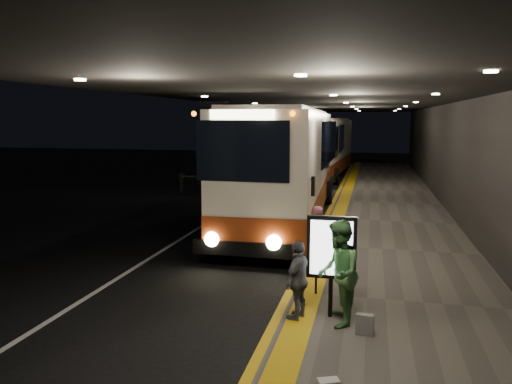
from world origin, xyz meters
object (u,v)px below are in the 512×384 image
at_px(coach_second, 323,150).
at_px(stanchion_post, 316,267).
at_px(info_sign, 331,249).
at_px(bag_polka, 365,324).
at_px(passenger_boarding, 319,235).
at_px(coach_main, 286,170).
at_px(passenger_waiting_grey, 299,280).
at_px(passenger_waiting_green, 338,273).

xyz_separation_m(coach_second, stanchion_post, (2.07, -22.71, -1.06)).
distance_m(info_sign, stanchion_post, 1.39).
bearing_deg(bag_polka, passenger_boarding, 106.71).
bearing_deg(bag_polka, coach_main, 107.25).
xyz_separation_m(coach_second, bag_polka, (3.09, -24.51, -1.46)).
relative_size(coach_second, bag_polka, 33.31).
height_order(passenger_waiting_grey, stanchion_post, passenger_waiting_grey).
bearing_deg(bag_polka, info_sign, 133.82).
distance_m(passenger_waiting_green, info_sign, 0.48).
xyz_separation_m(passenger_boarding, passenger_waiting_grey, (0.00, -3.54, -0.01)).
bearing_deg(passenger_boarding, passenger_waiting_green, -168.36).
xyz_separation_m(coach_main, coach_second, (-0.06, 14.77, -0.13)).
bearing_deg(coach_second, stanchion_post, -81.83).
distance_m(passenger_boarding, info_sign, 3.41).
height_order(coach_main, passenger_waiting_grey, coach_main).
bearing_deg(coach_main, passenger_waiting_green, -77.27).
bearing_deg(coach_main, info_sign, -77.70).
xyz_separation_m(bag_polka, info_sign, (-0.63, 0.66, 1.10)).
height_order(coach_second, passenger_boarding, coach_second).
bearing_deg(passenger_waiting_grey, bag_polka, 88.67).
xyz_separation_m(passenger_waiting_green, stanchion_post, (-0.54, 1.44, -0.36)).
xyz_separation_m(passenger_waiting_grey, bag_polka, (1.19, -0.44, -0.55)).
bearing_deg(passenger_waiting_green, passenger_boarding, -175.24).
relative_size(coach_main, info_sign, 6.83).
height_order(passenger_boarding, info_sign, info_sign).
relative_size(passenger_waiting_green, info_sign, 0.99).
bearing_deg(passenger_waiting_green, coach_main, -171.25).
bearing_deg(passenger_waiting_grey, coach_second, -156.78).
height_order(coach_main, passenger_boarding, coach_main).
height_order(bag_polka, info_sign, info_sign).
distance_m(coach_second, passenger_waiting_green, 24.31).
xyz_separation_m(coach_second, passenger_waiting_grey, (1.89, -24.08, -0.91)).
bearing_deg(passenger_boarding, passenger_waiting_grey, -179.55).
bearing_deg(bag_polka, passenger_waiting_grey, 159.95).
distance_m(bag_polka, stanchion_post, 2.11).
bearing_deg(coach_second, passenger_waiting_green, -80.86).
bearing_deg(coach_main, passenger_boarding, -74.84).
relative_size(passenger_waiting_grey, stanchion_post, 1.26).
height_order(coach_second, info_sign, coach_second).
distance_m(coach_second, passenger_waiting_grey, 24.17).
bearing_deg(passenger_boarding, coach_second, 5.71).
distance_m(passenger_waiting_grey, bag_polka, 1.39).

